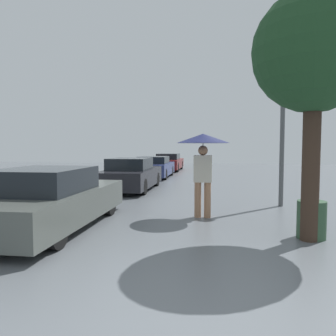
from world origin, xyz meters
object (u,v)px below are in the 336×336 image
(trash_bin, at_px, (311,220))
(street_lamp, at_px, (283,101))
(tree, at_px, (314,54))
(parked_car_second, at_px, (131,175))
(parked_car_nearest, at_px, (49,200))
(parked_car_third, at_px, (154,167))
(pedestrian, at_px, (203,149))
(parked_car_farthest, at_px, (169,162))

(trash_bin, bearing_deg, street_lamp, 88.25)
(tree, bearing_deg, parked_car_second, 127.86)
(street_lamp, bearing_deg, parked_car_nearest, -148.14)
(parked_car_third, bearing_deg, pedestrian, -73.09)
(parked_car_farthest, bearing_deg, parked_car_nearest, -90.75)
(parked_car_third, bearing_deg, parked_car_second, -89.46)
(parked_car_nearest, distance_m, parked_car_second, 6.22)
(parked_car_second, bearing_deg, parked_car_third, 90.54)
(trash_bin, bearing_deg, parked_car_third, 113.97)
(pedestrian, bearing_deg, parked_car_nearest, -154.82)
(parked_car_farthest, relative_size, trash_bin, 6.50)
(pedestrian, bearing_deg, street_lamp, 40.06)
(parked_car_nearest, distance_m, parked_car_third, 11.49)
(parked_car_second, relative_size, tree, 0.96)
(parked_car_farthest, bearing_deg, trash_bin, -73.34)
(parked_car_second, bearing_deg, trash_bin, -50.96)
(street_lamp, bearing_deg, trash_bin, -91.75)
(tree, bearing_deg, street_lamp, 86.97)
(trash_bin, bearing_deg, pedestrian, 143.73)
(parked_car_second, bearing_deg, parked_car_nearest, -91.68)
(parked_car_second, distance_m, parked_car_third, 5.27)
(parked_car_third, height_order, street_lamp, street_lamp)
(tree, bearing_deg, pedestrian, 139.77)
(parked_car_second, height_order, parked_car_third, parked_car_second)
(parked_car_second, xyz_separation_m, street_lamp, (5.18, -2.89, 2.42))
(street_lamp, bearing_deg, parked_car_third, 122.64)
(parked_car_nearest, xyz_separation_m, trash_bin, (5.26, -0.04, -0.24))
(parked_car_third, xyz_separation_m, trash_bin, (5.13, -11.53, -0.20))
(parked_car_farthest, xyz_separation_m, tree, (4.95, -17.00, 2.77))
(parked_car_nearest, bearing_deg, street_lamp, 31.86)
(pedestrian, xyz_separation_m, trash_bin, (2.08, -1.53, -1.31))
(parked_car_third, bearing_deg, parked_car_nearest, -90.66)
(parked_car_third, relative_size, street_lamp, 0.97)
(pedestrian, bearing_deg, trash_bin, -36.27)
(parked_car_third, bearing_deg, street_lamp, -57.36)
(parked_car_second, distance_m, parked_car_farthest, 10.58)
(parked_car_second, bearing_deg, street_lamp, -29.16)
(parked_car_nearest, relative_size, parked_car_farthest, 0.98)
(parked_car_farthest, relative_size, tree, 1.02)
(parked_car_second, bearing_deg, parked_car_farthest, 89.80)
(parked_car_second, relative_size, street_lamp, 1.01)
(parked_car_second, height_order, street_lamp, street_lamp)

